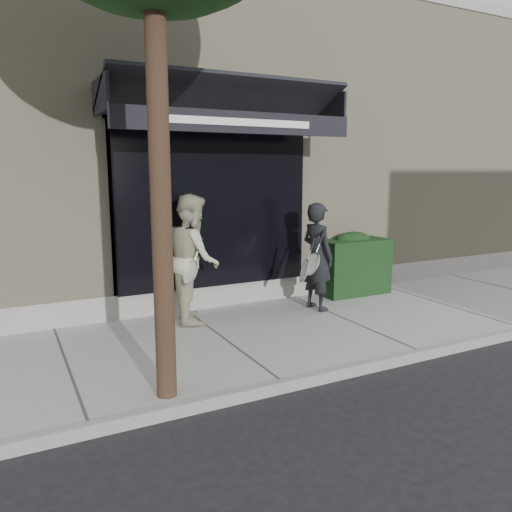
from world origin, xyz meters
TOP-DOWN VIEW (x-y plane):
  - ground at (0.00, 0.00)m, footprint 80.00×80.00m
  - sidewalk at (0.00, 0.00)m, footprint 20.00×3.00m
  - curb at (0.00, -1.55)m, footprint 20.00×0.10m
  - building_facade at (-0.01, 4.96)m, footprint 14.30×8.04m
  - hedge at (1.10, 1.25)m, footprint 1.30×0.70m
  - pedestrian_front at (-0.08, 0.65)m, footprint 0.81×0.85m
  - pedestrian_back at (-2.06, 1.00)m, footprint 0.91×1.07m

SIDE VIEW (x-z plane):
  - ground at x=0.00m, z-range 0.00..0.00m
  - sidewalk at x=0.00m, z-range 0.00..0.12m
  - curb at x=0.00m, z-range 0.00..0.14m
  - hedge at x=1.10m, z-range 0.09..1.23m
  - pedestrian_front at x=-0.08m, z-range 0.12..1.85m
  - pedestrian_back at x=-2.06m, z-range 0.12..2.02m
  - building_facade at x=-0.01m, z-range -0.08..5.56m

